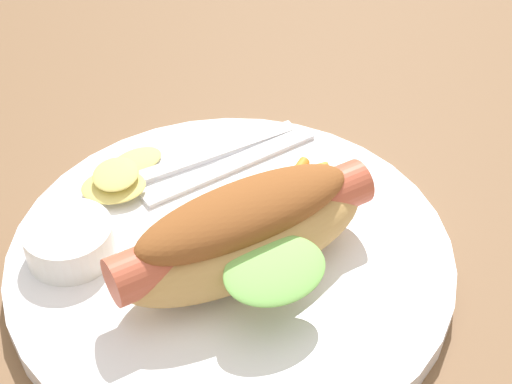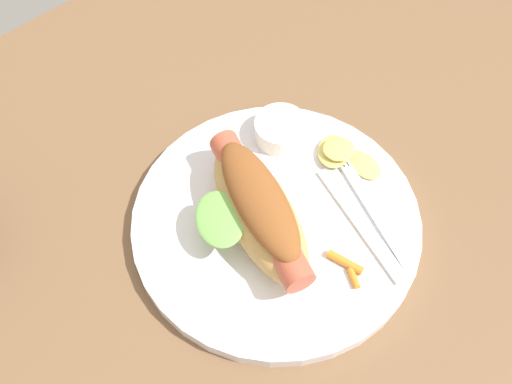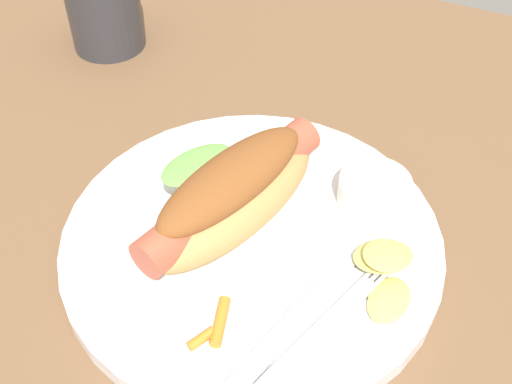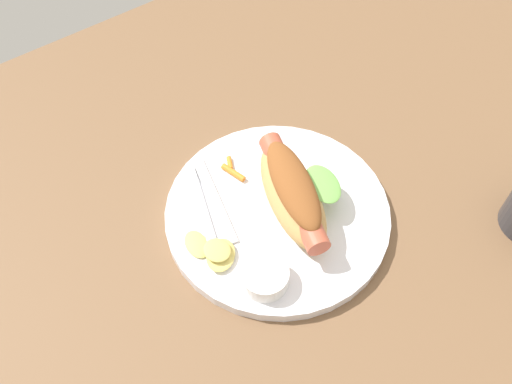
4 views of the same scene
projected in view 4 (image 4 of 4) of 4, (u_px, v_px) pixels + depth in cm
name	position (u px, v px, depth cm)	size (l,w,h in cm)	color
ground_plane	(284.00, 195.00, 74.74)	(120.00, 90.00, 1.80)	brown
plate	(277.00, 214.00, 70.97)	(28.04, 28.04, 1.60)	white
hot_dog	(293.00, 192.00, 68.12)	(11.92, 17.24, 6.08)	tan
sauce_ramekin	(265.00, 277.00, 63.76)	(5.50, 5.50, 2.29)	white
fork	(203.00, 211.00, 70.04)	(6.11, 15.14, 0.40)	silver
knife	(214.00, 199.00, 71.06)	(13.77, 1.40, 0.36)	silver
chips_pile	(212.00, 250.00, 66.15)	(5.65, 7.99, 1.86)	#D8C868
carrot_garnish	(232.00, 170.00, 73.48)	(2.12, 4.42, 0.79)	orange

